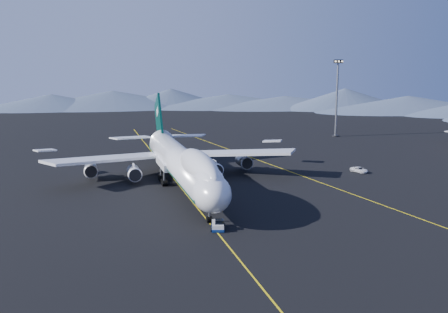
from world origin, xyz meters
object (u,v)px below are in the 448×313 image
object	(u,v)px
pushback_tug	(218,226)
floodlight_mast	(337,98)
service_van	(359,170)
boeing_747	(180,162)

from	to	relation	value
pushback_tug	floodlight_mast	bearing A→B (deg)	67.10
floodlight_mast	service_van	bearing A→B (deg)	-112.88
boeing_747	pushback_tug	xyz separation A→B (m)	(0.53, -30.35, -5.26)
boeing_747	floodlight_mast	xyz separation A→B (m)	(73.17, 66.84, 8.99)
service_van	floodlight_mast	size ratio (longest dim) A/B	0.17
boeing_747	service_van	size ratio (longest dim) A/B	14.88
boeing_747	pushback_tug	size ratio (longest dim) A/B	16.55
service_van	floodlight_mast	distance (m)	69.82
boeing_747	floodlight_mast	bearing A→B (deg)	42.41
pushback_tug	floodlight_mast	distance (m)	122.17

